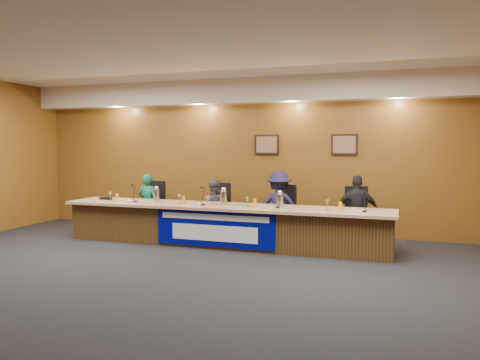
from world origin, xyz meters
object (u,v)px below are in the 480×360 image
(office_chair_b, at_px, (215,213))
(carafe_right, at_px, (280,200))
(panelist_b, at_px, (213,208))
(panelist_d, at_px, (358,211))
(dais_body, at_px, (223,226))
(panelist_a, at_px, (148,203))
(panelist_c, at_px, (279,207))
(carafe_mid, at_px, (224,198))
(office_chair_c, at_px, (280,216))
(carafe_left, at_px, (157,195))
(banner, at_px, (214,229))
(office_chair_d, at_px, (358,220))
(office_chair_a, at_px, (150,209))
(speakerphone, at_px, (108,198))

(office_chair_b, relative_size, carafe_right, 2.09)
(panelist_b, bearing_deg, panelist_d, 164.67)
(dais_body, distance_m, panelist_a, 2.05)
(dais_body, xyz_separation_m, panelist_c, (0.89, 0.66, 0.32))
(panelist_a, height_order, carafe_mid, panelist_a)
(dais_body, distance_m, office_chair_c, 1.18)
(panelist_d, relative_size, carafe_left, 5.40)
(panelist_c, bearing_deg, carafe_right, 96.09)
(banner, xyz_separation_m, office_chair_b, (-0.45, 1.17, 0.10))
(panelist_d, bearing_deg, office_chair_d, -94.77)
(panelist_a, relative_size, office_chair_c, 2.59)
(panelist_c, bearing_deg, dais_body, 27.05)
(panelist_c, height_order, office_chair_b, panelist_c)
(dais_body, bearing_deg, banner, -90.00)
(banner, distance_m, office_chair_c, 1.48)
(panelist_a, distance_m, carafe_left, 0.87)
(banner, relative_size, office_chair_c, 4.58)
(banner, xyz_separation_m, office_chair_a, (-1.93, 1.17, 0.10))
(panelist_d, distance_m, carafe_left, 3.78)
(panelist_a, height_order, panelist_b, panelist_a)
(panelist_d, distance_m, office_chair_b, 2.81)
(panelist_a, relative_size, carafe_mid, 4.83)
(banner, bearing_deg, carafe_left, 162.02)
(carafe_mid, bearing_deg, office_chair_d, 18.60)
(speakerphone, bearing_deg, office_chair_b, 19.67)
(panelist_b, relative_size, office_chair_c, 2.43)
(speakerphone, bearing_deg, carafe_left, -0.22)
(office_chair_b, distance_m, office_chair_c, 1.34)
(panelist_b, bearing_deg, banner, 97.41)
(carafe_left, xyz_separation_m, speakerphone, (-1.11, 0.00, -0.10))
(dais_body, bearing_deg, office_chair_b, 120.68)
(panelist_c, xyz_separation_m, carafe_left, (-2.26, -0.63, 0.20))
(office_chair_b, bearing_deg, panelist_c, 14.92)
(dais_body, relative_size, carafe_right, 26.07)
(carafe_left, bearing_deg, panelist_d, 9.59)
(office_chair_d, relative_size, speakerphone, 1.50)
(office_chair_c, xyz_separation_m, carafe_left, (-2.26, -0.73, 0.39))
(banner, xyz_separation_m, panelist_a, (-1.93, 1.07, 0.24))
(dais_body, height_order, carafe_mid, carafe_mid)
(panelist_b, distance_m, office_chair_d, 2.81)
(office_chair_b, bearing_deg, panelist_b, -70.82)
(carafe_left, relative_size, carafe_mid, 0.94)
(banner, relative_size, panelist_b, 1.89)
(banner, relative_size, carafe_left, 9.13)
(panelist_b, distance_m, carafe_left, 1.15)
(panelist_d, bearing_deg, office_chair_b, -6.81)
(office_chair_b, relative_size, carafe_mid, 1.87)
(panelist_d, height_order, carafe_mid, panelist_d)
(dais_body, height_order, office_chair_a, dais_body)
(panelist_b, relative_size, panelist_c, 0.87)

